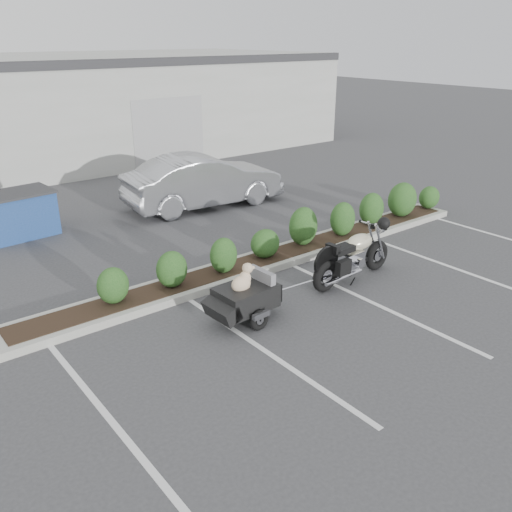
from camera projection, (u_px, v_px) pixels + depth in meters
ground at (307, 311)px, 10.10m from camera, size 90.00×90.00×0.00m
planter_kerb at (273, 259)px, 12.24m from camera, size 12.00×1.00×0.15m
building at (18, 109)px, 21.70m from camera, size 26.00×10.00×4.00m
motorcycle at (353, 257)px, 11.15m from camera, size 2.32×0.79×1.33m
pet_trailer at (245, 297)px, 9.60m from camera, size 1.85×1.04×1.10m
sedan at (204, 181)px, 15.96m from camera, size 4.82×2.09×1.54m
dumpster at (18, 214)px, 13.64m from camera, size 1.83×1.33×1.14m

